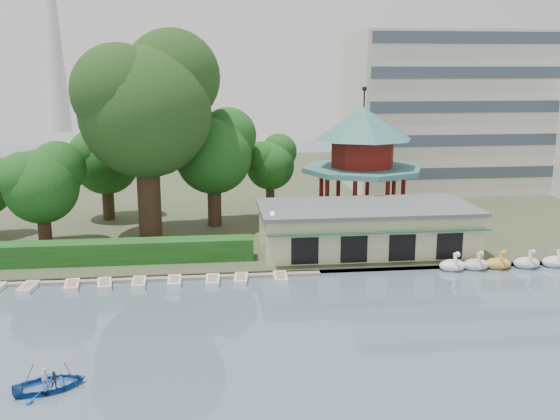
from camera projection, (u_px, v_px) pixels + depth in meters
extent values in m
plane|color=slate|center=(281.00, 381.00, 32.19)|extent=(220.00, 220.00, 0.00)
cube|color=#424930|center=(236.00, 190.00, 82.55)|extent=(220.00, 70.00, 0.40)
cube|color=gray|center=(256.00, 273.00, 48.93)|extent=(220.00, 0.60, 0.30)
cube|color=gray|center=(99.00, 279.00, 47.51)|extent=(34.00, 1.60, 0.24)
cube|color=beige|center=(366.00, 229.00, 54.14)|extent=(18.00, 8.00, 3.60)
cube|color=#595B5E|center=(367.00, 207.00, 53.71)|extent=(18.60, 8.60, 0.30)
cube|color=#194C2D|center=(380.00, 233.00, 49.80)|extent=(18.00, 1.59, 0.45)
cylinder|color=beige|center=(361.00, 216.00, 64.32)|extent=(10.40, 10.40, 1.20)
cylinder|color=#37716E|center=(362.00, 169.00, 63.25)|extent=(12.40, 12.40, 0.50)
cylinder|color=maroon|center=(363.00, 153.00, 62.89)|extent=(6.40, 6.40, 2.80)
cone|color=#37716E|center=(363.00, 123.00, 62.23)|extent=(10.00, 10.00, 3.20)
cylinder|color=black|center=(364.00, 98.00, 61.68)|extent=(0.16, 0.16, 1.80)
cube|color=silver|center=(464.00, 111.00, 81.69)|extent=(30.00, 14.00, 20.00)
cone|color=silver|center=(51.00, 12.00, 156.63)|extent=(6.00, 6.00, 60.00)
cube|color=#1D541A|center=(67.00, 253.00, 50.11)|extent=(30.00, 2.00, 1.80)
cylinder|color=black|center=(272.00, 239.00, 50.25)|extent=(0.12, 0.12, 4.00)
sphere|color=beige|center=(272.00, 214.00, 49.78)|extent=(0.36, 0.36, 0.36)
cylinder|color=#3A281C|center=(149.00, 188.00, 57.21)|extent=(2.13, 2.13, 9.38)
sphere|color=#214318|center=(145.00, 112.00, 55.69)|extent=(11.83, 11.83, 11.83)
sphere|color=#214318|center=(172.00, 77.00, 57.01)|extent=(8.87, 8.87, 8.87)
sphere|color=#214318|center=(119.00, 91.00, 53.90)|extent=(8.28, 8.28, 8.28)
cylinder|color=#3A281C|center=(44.00, 223.00, 54.83)|extent=(1.17, 1.17, 4.37)
sphere|color=#1D541A|center=(41.00, 186.00, 54.12)|extent=(6.49, 6.49, 6.49)
sphere|color=#1D541A|center=(58.00, 169.00, 54.90)|extent=(4.87, 4.87, 4.87)
sphere|color=#1D541A|center=(24.00, 178.00, 53.17)|extent=(4.54, 4.54, 4.54)
cylinder|color=#3A281C|center=(214.00, 198.00, 62.16)|extent=(1.36, 1.36, 5.70)
sphere|color=#1D541A|center=(213.00, 156.00, 61.23)|extent=(7.56, 7.56, 7.56)
sphere|color=#1D541A|center=(228.00, 136.00, 62.10)|extent=(5.67, 5.67, 5.67)
sphere|color=#1D541A|center=(199.00, 145.00, 60.10)|extent=(5.29, 5.29, 5.29)
cylinder|color=#3A281C|center=(270.00, 195.00, 66.85)|extent=(0.93, 0.93, 4.34)
sphere|color=#1D541A|center=(270.00, 166.00, 66.15)|extent=(5.15, 5.15, 5.15)
sphere|color=#1D541A|center=(279.00, 152.00, 66.70)|extent=(3.86, 3.86, 3.86)
sphere|color=#1D541A|center=(262.00, 158.00, 65.36)|extent=(3.60, 3.60, 3.60)
cylinder|color=#3A281C|center=(108.00, 196.00, 64.91)|extent=(1.22, 1.22, 4.92)
sphere|color=#1D541A|center=(106.00, 162.00, 64.11)|extent=(6.77, 6.77, 6.77)
sphere|color=#1D541A|center=(120.00, 145.00, 64.89)|extent=(5.08, 5.08, 5.08)
sphere|color=#1D541A|center=(92.00, 153.00, 63.10)|extent=(4.74, 4.74, 4.74)
ellipsoid|color=white|center=(453.00, 266.00, 50.05)|extent=(2.16, 1.44, 0.99)
cylinder|color=white|center=(456.00, 261.00, 49.40)|extent=(0.26, 0.79, 1.29)
sphere|color=white|center=(458.00, 254.00, 48.97)|extent=(0.44, 0.44, 0.44)
ellipsoid|color=silver|center=(476.00, 265.00, 50.27)|extent=(2.16, 1.44, 0.99)
cylinder|color=silver|center=(479.00, 260.00, 49.62)|extent=(0.26, 0.79, 1.29)
sphere|color=silver|center=(481.00, 254.00, 49.18)|extent=(0.44, 0.44, 0.44)
ellipsoid|color=gold|center=(498.00, 264.00, 50.52)|extent=(2.16, 1.44, 0.99)
cylinder|color=gold|center=(502.00, 259.00, 49.87)|extent=(0.26, 0.79, 1.29)
sphere|color=gold|center=(504.00, 253.00, 49.44)|extent=(0.44, 0.44, 0.44)
ellipsoid|color=silver|center=(527.00, 263.00, 50.70)|extent=(2.16, 1.44, 0.99)
cylinder|color=silver|center=(531.00, 259.00, 50.05)|extent=(0.26, 0.79, 1.29)
sphere|color=silver|center=(533.00, 252.00, 49.61)|extent=(0.44, 0.44, 0.44)
ellipsoid|color=silver|center=(555.00, 262.00, 51.00)|extent=(2.16, 1.44, 0.99)
cylinder|color=silver|center=(559.00, 258.00, 50.35)|extent=(0.26, 0.79, 1.29)
cube|color=white|center=(28.00, 287.00, 45.54)|extent=(1.20, 2.38, 0.36)
cube|color=white|center=(72.00, 285.00, 45.97)|extent=(1.27, 2.40, 0.36)
cube|color=white|center=(105.00, 284.00, 46.27)|extent=(1.34, 2.43, 0.36)
cube|color=white|center=(139.00, 283.00, 46.52)|extent=(1.08, 2.33, 0.36)
cube|color=white|center=(175.00, 281.00, 46.90)|extent=(1.04, 2.32, 0.36)
cube|color=white|center=(213.00, 280.00, 47.08)|extent=(1.10, 2.34, 0.36)
cube|color=white|center=(241.00, 279.00, 47.47)|extent=(1.25, 2.40, 0.36)
cube|color=white|center=(280.00, 277.00, 47.75)|extent=(1.06, 2.32, 0.36)
imported|color=#1850A5|center=(50.00, 380.00, 31.31)|extent=(5.81, 4.91, 1.02)
imported|color=white|center=(44.00, 377.00, 31.45)|extent=(0.41, 0.33, 0.97)
imported|color=#353C50|center=(55.00, 380.00, 31.14)|extent=(0.55, 0.48, 0.94)
cylinder|color=#3A281C|center=(25.00, 384.00, 31.21)|extent=(0.94, 0.29, 2.01)
cylinder|color=#3A281C|center=(74.00, 381.00, 31.48)|extent=(0.94, 0.29, 2.01)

